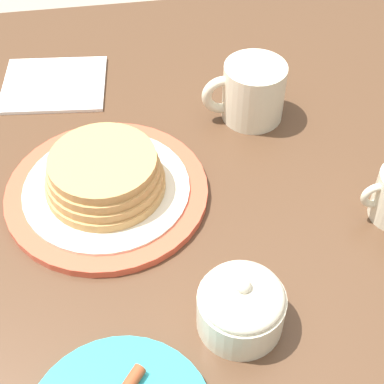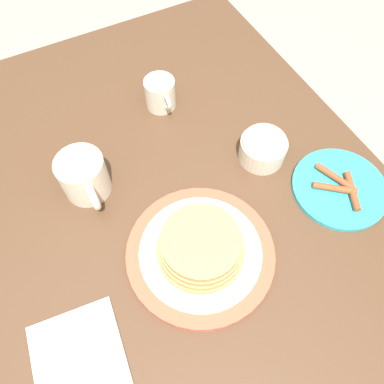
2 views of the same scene
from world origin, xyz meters
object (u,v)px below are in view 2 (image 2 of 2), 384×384
at_px(pancake_plate, 201,249).
at_px(coffee_mug, 84,177).
at_px(creamer_pitcher, 160,93).
at_px(side_plate_bacon, 340,188).
at_px(sugar_bowl, 263,146).
at_px(napkin, 79,361).

bearing_deg(pancake_plate, coffee_mug, -149.60).
height_order(coffee_mug, creamer_pitcher, coffee_mug).
relative_size(side_plate_bacon, sugar_bowl, 1.97).
bearing_deg(pancake_plate, napkin, -74.52).
bearing_deg(side_plate_bacon, sugar_bowl, -145.87).
relative_size(side_plate_bacon, coffee_mug, 1.52).
xyz_separation_m(coffee_mug, sugar_bowl, (0.09, 0.36, -0.01)).
bearing_deg(napkin, creamer_pitcher, 141.55).
bearing_deg(sugar_bowl, pancake_plate, -58.34).
bearing_deg(creamer_pitcher, pancake_plate, -14.25).
height_order(coffee_mug, sugar_bowl, coffee_mug).
xyz_separation_m(pancake_plate, side_plate_bacon, (0.01, 0.32, -0.02)).
height_order(sugar_bowl, napkin, sugar_bowl).
bearing_deg(side_plate_bacon, creamer_pitcher, -149.62).
relative_size(side_plate_bacon, napkin, 1.07).
bearing_deg(creamer_pitcher, side_plate_bacon, 30.38).
relative_size(pancake_plate, creamer_pitcher, 2.66).
relative_size(side_plate_bacon, creamer_pitcher, 1.87).
distance_m(pancake_plate, side_plate_bacon, 0.32).
distance_m(creamer_pitcher, napkin, 0.57).
bearing_deg(sugar_bowl, coffee_mug, -104.63).
bearing_deg(napkin, sugar_bowl, 113.43).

